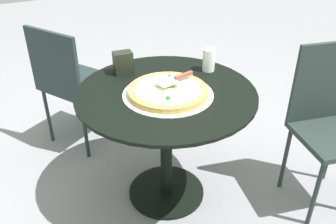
# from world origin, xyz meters

# --- Properties ---
(ground_plane) EXTENTS (10.00, 10.00, 0.00)m
(ground_plane) POSITION_xyz_m (0.00, 0.00, 0.00)
(ground_plane) COLOR gray
(patio_table) EXTENTS (0.92, 0.92, 0.69)m
(patio_table) POSITION_xyz_m (0.00, 0.00, 0.53)
(patio_table) COLOR black
(patio_table) RESTS_ON ground
(pizza_on_tray) EXTENTS (0.45, 0.45, 0.05)m
(pizza_on_tray) POSITION_xyz_m (-0.03, 0.01, 0.71)
(pizza_on_tray) COLOR silver
(pizza_on_tray) RESTS_ON patio_table
(pizza_server) EXTENTS (0.10, 0.22, 0.02)m
(pizza_server) POSITION_xyz_m (0.00, -0.06, 0.75)
(pizza_server) COLOR silver
(pizza_server) RESTS_ON pizza_on_tray
(drinking_cup) EXTENTS (0.07, 0.07, 0.13)m
(drinking_cup) POSITION_xyz_m (0.12, -0.32, 0.75)
(drinking_cup) COLOR white
(drinking_cup) RESTS_ON patio_table
(napkin_dispenser) EXTENTS (0.08, 0.11, 0.12)m
(napkin_dispenser) POSITION_xyz_m (0.30, 0.12, 0.75)
(napkin_dispenser) COLOR black
(napkin_dispenser) RESTS_ON patio_table
(patio_chair_near) EXTENTS (0.56, 0.56, 0.86)m
(patio_chair_near) POSITION_xyz_m (0.75, 0.33, 0.50)
(patio_chair_near) COLOR #1E2A2C
(patio_chair_near) RESTS_ON ground
(patio_chair_far) EXTENTS (0.43, 0.43, 0.91)m
(patio_chair_far) POSITION_xyz_m (-0.37, -0.78, 0.53)
(patio_chair_far) COLOR #212C29
(patio_chair_far) RESTS_ON ground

